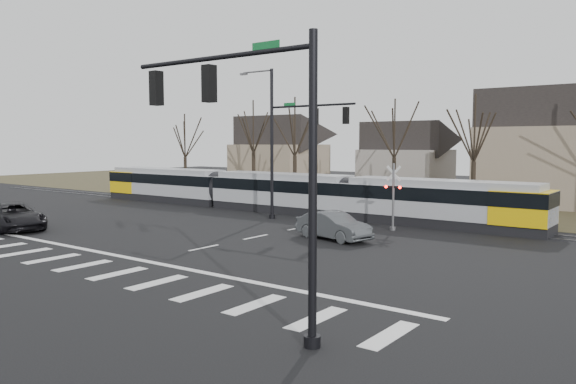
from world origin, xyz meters
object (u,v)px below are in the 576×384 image
Objects in this scene: sedan at (333,226)px; suv at (14,216)px; tram at (281,191)px; rail_crossing_signal at (393,199)px.

sedan is 19.32m from suv.
tram is 9.60× the size of rail_crossing_signal.
rail_crossing_signal reaches higher than suv.
rail_crossing_signal reaches higher than tram.
rail_crossing_signal is at bearing -16.37° from tram.
tram is 6.31× the size of suv.
tram is at bearing 163.63° from rail_crossing_signal.
sedan is at bearing -39.45° from tram.
suv is 1.52× the size of rail_crossing_signal.
rail_crossing_signal is (10.92, -3.21, 0.30)m from tram.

